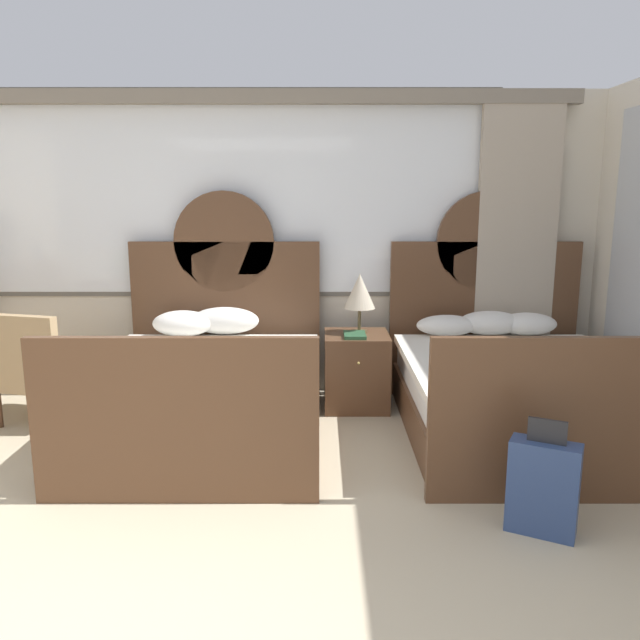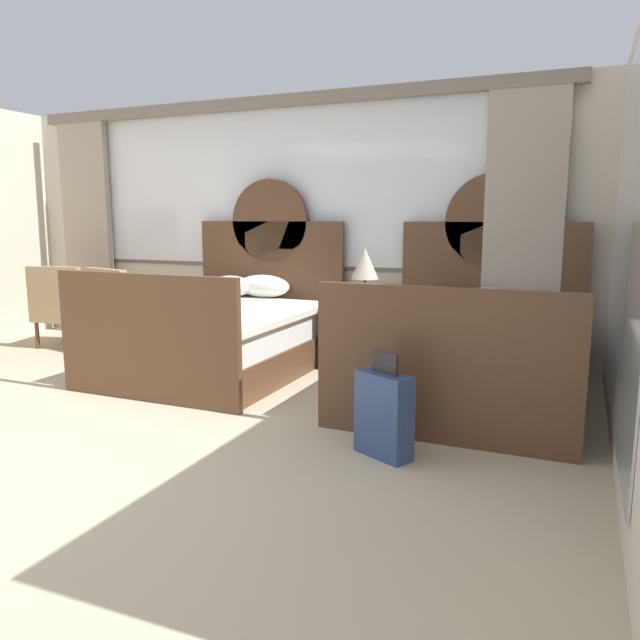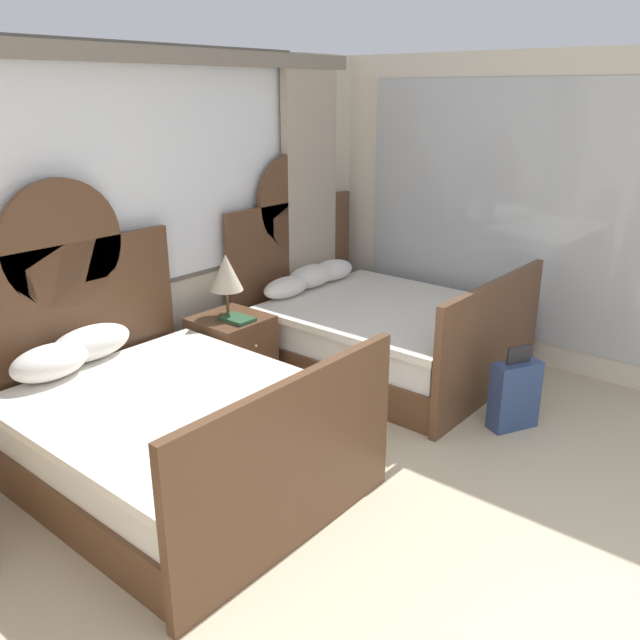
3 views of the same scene
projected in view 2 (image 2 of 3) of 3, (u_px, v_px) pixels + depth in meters
wall_back_window at (276, 215)px, 6.56m from camera, size 6.62×0.22×2.71m
wall_right_mirror at (638, 234)px, 3.34m from camera, size 0.08×4.35×2.70m
bed_near_window at (222, 332)px, 5.77m from camera, size 1.69×2.15×1.84m
bed_near_mirror at (471, 353)px, 4.86m from camera, size 1.69×2.15×1.84m
nightstand_between_beds at (360, 334)px, 5.88m from camera, size 0.54×0.57×0.64m
table_lamp_on_nightstand at (365, 264)px, 5.81m from camera, size 0.27×0.27×0.51m
book_on_nightstand at (354, 301)px, 5.74m from camera, size 0.18×0.26×0.03m
armchair_by_window_left at (123, 310)px, 6.49m from camera, size 0.75×0.75×0.92m
armchair_by_window_centre at (66, 306)px, 6.80m from camera, size 0.73×0.73×0.92m
suitcase_on_floor at (384, 414)px, 3.67m from camera, size 0.39×0.30×0.65m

